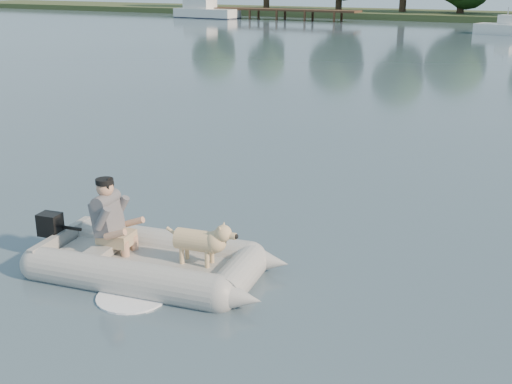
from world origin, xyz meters
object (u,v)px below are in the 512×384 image
Objects in this scene: man at (108,214)px; dog at (196,244)px; cabin_cruiser at (207,9)px; dock at (272,14)px; motorboat at (510,22)px; dinghy at (152,234)px.

man is 1.37m from dog.
man is 59.30m from cabin_cruiser.
dog is at bearing -62.97° from dock.
man is 0.22× the size of motorboat.
cabin_cruiser reaches higher than dock.
motorboat is at bearing 83.83° from dog.
motorboat is (30.13, -6.10, -0.02)m from cabin_cruiser.
motorboat is (23.30, -7.39, 0.40)m from dock.
dinghy is 4.34× the size of man.
dock is at bearing 173.81° from motorboat.
dock is 24.45m from motorboat.
dog is (26.13, -51.21, -0.00)m from dock.
dock is 3.75× the size of motorboat.
dinghy is at bearing -75.73° from motorboat.
man is at bearing -54.52° from cabin_cruiser.
cabin_cruiser is at bearing -169.34° from dock.
dog is at bearing -0.00° from man.
dinghy reaches higher than dog.
dock reaches higher than dog.
dinghy reaches higher than dock.
dog is at bearing -53.33° from cabin_cruiser.
motorboat is (-2.20, 43.99, 0.33)m from dinghy.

